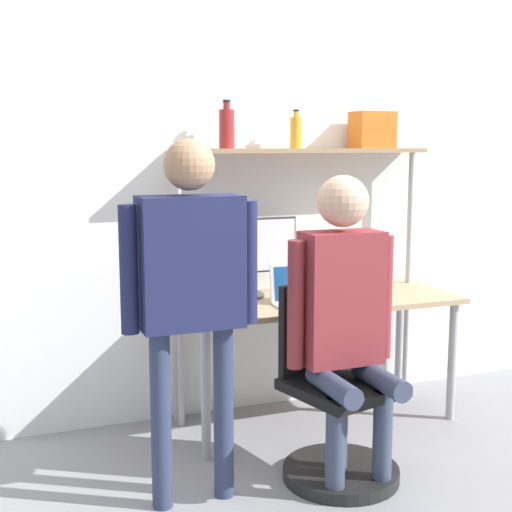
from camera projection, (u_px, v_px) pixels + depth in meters
ground_plane at (343, 443)px, 3.84m from camera, size 12.00×12.00×0.00m
wall_back at (290, 185)px, 4.31m from camera, size 8.00×0.06×2.70m
desk at (316, 311)px, 4.08m from camera, size 1.61×0.68×0.73m
shelf_unit at (302, 190)px, 4.16m from camera, size 1.53×0.26×1.57m
monitor at (244, 252)px, 4.06m from camera, size 0.64×0.24×0.45m
laptop at (303, 293)px, 3.90m from camera, size 0.35×0.21×0.22m
cell_phone at (350, 301)px, 3.95m from camera, size 0.07×0.15×0.01m
office_chair at (336, 419)px, 3.42m from camera, size 0.56×0.56×0.93m
person_seated at (344, 303)px, 3.29m from camera, size 0.54×0.48×1.46m
person_standing at (191, 276)px, 3.06m from camera, size 0.61×0.22×1.62m
bottle_red at (227, 128)px, 3.94m from camera, size 0.09×0.09×0.27m
bottle_amber at (296, 132)px, 4.09m from camera, size 0.07×0.07×0.22m
storage_box at (372, 130)px, 4.27m from camera, size 0.24×0.18×0.22m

